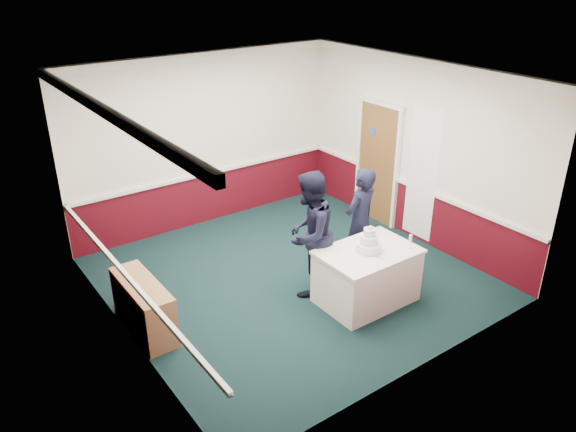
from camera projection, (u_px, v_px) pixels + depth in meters
ground at (291, 278)px, 8.45m from camera, size 5.00×5.00×0.00m
room_shell at (271, 141)px, 8.10m from camera, size 5.00×5.00×3.00m
sideboard at (144, 307)px, 7.14m from camera, size 0.41×1.20×0.70m
cake_table at (367, 275)px, 7.73m from camera, size 1.32×0.92×0.79m
wedding_cake at (369, 243)px, 7.52m from camera, size 0.35×0.35×0.36m
cake_knife at (377, 257)px, 7.40m from camera, size 0.09×0.21×0.00m
champagne_flute at (411, 239)px, 7.57m from camera, size 0.05×0.05×0.21m
person_man at (309, 234)px, 7.76m from camera, size 1.10×1.01×1.81m
person_woman at (360, 221)px, 8.31m from camera, size 0.67×0.51×1.66m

